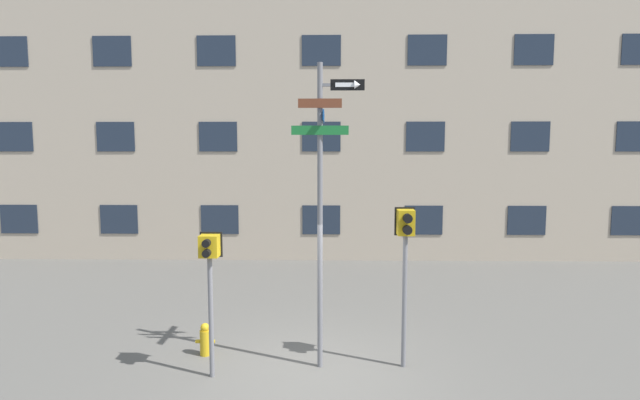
{
  "coord_description": "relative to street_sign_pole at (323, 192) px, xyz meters",
  "views": [
    {
      "loc": [
        0.27,
        -8.06,
        3.77
      ],
      "look_at": [
        0.11,
        0.27,
        2.91
      ],
      "focal_mm": 28.0,
      "sensor_mm": 36.0,
      "label": 1
    }
  ],
  "objects": [
    {
      "name": "pedestrian_signal_left",
      "position": [
        -1.83,
        -0.42,
        -1.17
      ],
      "size": [
        0.37,
        0.4,
        2.41
      ],
      "color": "slate",
      "rests_on": "ground_plane"
    },
    {
      "name": "street_sign_pole",
      "position": [
        0.0,
        0.0,
        0.0
      ],
      "size": [
        1.2,
        0.98,
        5.18
      ],
      "color": "slate",
      "rests_on": "ground_plane"
    },
    {
      "name": "ground_plane",
      "position": [
        -0.16,
        -0.26,
        -3.05
      ],
      "size": [
        60.0,
        60.0,
        0.0
      ],
      "primitive_type": "plane",
      "color": "#595651"
    },
    {
      "name": "pedestrian_signal_right",
      "position": [
        1.4,
        0.02,
        -0.89
      ],
      "size": [
        0.34,
        0.4,
        2.78
      ],
      "color": "slate",
      "rests_on": "ground_plane"
    },
    {
      "name": "fire_hydrant",
      "position": [
        -2.16,
        0.45,
        -2.76
      ],
      "size": [
        0.35,
        0.19,
        0.6
      ],
      "color": "gold",
      "rests_on": "ground_plane"
    },
    {
      "name": "building_facade",
      "position": [
        -0.16,
        8.58,
        3.89
      ],
      "size": [
        24.0,
        0.64,
        13.89
      ],
      "color": "tan",
      "rests_on": "ground_plane"
    }
  ]
}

